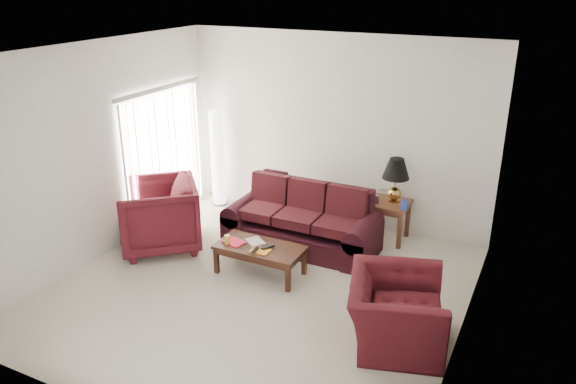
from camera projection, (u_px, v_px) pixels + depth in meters
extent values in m
plane|color=beige|center=(259.00, 289.00, 7.25)|extent=(5.00, 5.00, 0.00)
cube|color=silver|center=(165.00, 156.00, 8.93)|extent=(0.10, 2.00, 2.16)
cube|color=black|center=(275.00, 182.00, 8.91)|extent=(0.39, 0.19, 0.40)
cube|color=silver|center=(375.00, 199.00, 8.32)|extent=(0.13, 0.05, 0.13)
cylinder|color=#1932A5|center=(404.00, 205.00, 8.09)|extent=(0.10, 0.10, 0.14)
cube|color=silver|center=(384.00, 190.00, 8.59)|extent=(0.14, 0.17, 0.06)
imported|color=#451017|center=(158.00, 215.00, 8.18)|extent=(1.56, 1.56, 1.02)
imported|color=#3D0E14|center=(396.00, 311.00, 6.10)|extent=(1.30, 1.40, 0.75)
cube|color=red|center=(234.00, 242.00, 7.57)|extent=(0.33, 0.27, 0.02)
cube|color=beige|center=(255.00, 241.00, 7.59)|extent=(0.33, 0.32, 0.02)
cube|color=orange|center=(260.00, 251.00, 7.34)|extent=(0.26, 0.20, 0.01)
cube|color=black|center=(255.00, 250.00, 7.33)|extent=(0.06, 0.17, 0.02)
cube|color=black|center=(268.00, 247.00, 7.40)|extent=(0.14, 0.19, 0.02)
cylinder|color=yellow|center=(227.00, 240.00, 7.51)|extent=(0.09, 0.09, 0.13)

